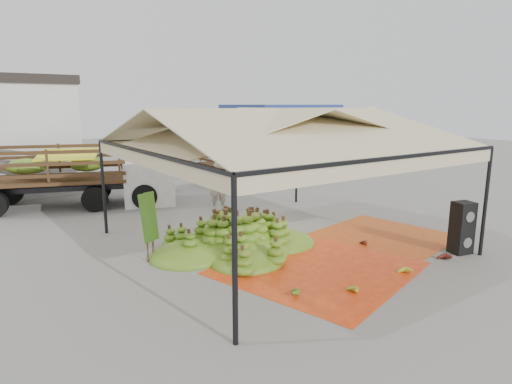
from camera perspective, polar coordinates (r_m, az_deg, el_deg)
ground at (r=13.03m, az=3.02°, el=-6.81°), size 90.00×90.00×0.00m
canopy_tent at (r=12.39m, az=3.19°, el=7.83°), size 8.10×8.10×4.00m
building_tan at (r=28.84m, az=3.18°, el=7.53°), size 6.30×5.30×4.10m
tarp_left at (r=11.21m, az=8.29°, el=-10.01°), size 5.42×5.27×0.01m
tarp_right at (r=14.31m, az=16.71°, el=-5.58°), size 4.15×4.30×0.01m
banana_heap at (r=12.22m, az=-2.09°, el=-5.36°), size 5.60×4.81×1.10m
hand_yellow_a at (r=9.91m, az=12.45°, el=-12.51°), size 0.54×0.47×0.22m
hand_yellow_b at (r=11.29m, az=19.19°, el=-9.86°), size 0.59×0.54×0.21m
hand_red_a at (r=13.17m, az=13.89°, el=-6.50°), size 0.52×0.48×0.19m
hand_red_b at (r=12.61m, az=23.80°, el=-7.91°), size 0.62×0.57×0.23m
hand_green at (r=9.67m, az=4.73°, el=-12.93°), size 0.58×0.57×0.21m
hanging_bunches at (r=12.76m, az=14.53°, el=4.52°), size 1.74×0.24×0.20m
speaker_stack at (r=13.28m, az=25.76°, el=-4.31°), size 0.63×0.58×1.47m
banana_leaves at (r=11.85m, az=-13.46°, el=-9.04°), size 0.96×1.36×3.70m
vendor at (r=16.83m, az=-5.12°, el=0.80°), size 0.84×0.71×1.94m
truck_left at (r=18.74m, az=-21.55°, el=2.98°), size 7.82×4.80×2.54m
truck_right at (r=24.04m, az=0.87°, el=5.07°), size 6.59×2.47×2.24m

